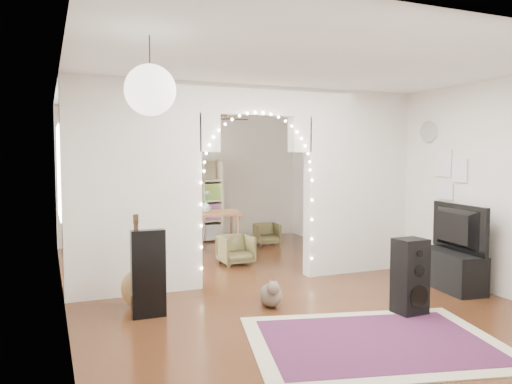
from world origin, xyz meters
name	(u,v)px	position (x,y,z in m)	size (l,w,h in m)	color
floor	(256,281)	(0.00, 0.00, 0.00)	(7.50, 7.50, 0.00)	black
ceiling	(256,86)	(0.00, 0.00, 2.70)	(5.00, 7.50, 0.02)	white
wall_back	(185,176)	(0.00, 3.75, 1.35)	(5.00, 0.02, 2.70)	silver
wall_front	(467,213)	(0.00, -3.75, 1.35)	(5.00, 0.02, 2.70)	silver
wall_left	(61,189)	(-2.50, 0.00, 1.35)	(0.02, 7.50, 2.70)	silver
wall_right	(402,181)	(2.50, 0.00, 1.35)	(0.02, 7.50, 2.70)	silver
divider_wall	(256,179)	(0.00, 0.00, 1.42)	(5.00, 0.20, 2.70)	silver
fairy_lights	(259,171)	(0.00, -0.13, 1.55)	(1.64, 0.04, 1.60)	#FFEABF
window	(60,172)	(-2.47, 1.80, 1.50)	(0.04, 1.20, 1.40)	white
wall_clock	(429,132)	(2.48, -0.60, 2.10)	(0.31, 0.31, 0.03)	white
picture_frames	(448,174)	(2.48, -1.00, 1.50)	(0.02, 0.50, 0.70)	white
paper_lantern	(150,90)	(-1.90, -2.40, 2.25)	(0.40, 0.40, 0.40)	white
ceiling_fan	(211,118)	(0.00, 2.00, 2.40)	(1.10, 1.10, 0.30)	#BB903E
area_rug	(375,341)	(0.13, -2.56, 0.01)	(2.33, 1.75, 0.02)	maroon
guitar_case	(148,274)	(-1.67, -1.00, 0.48)	(0.36, 0.12, 0.95)	black
acoustic_guitar	(137,273)	(-1.73, -0.55, 0.40)	(0.39, 0.25, 0.91)	#B88749
tabby_cat	(271,294)	(-0.30, -1.18, 0.15)	(0.32, 0.56, 0.37)	brown
floor_speaker	(410,277)	(1.00, -2.00, 0.42)	(0.34, 0.30, 0.84)	black
media_console	(451,270)	(2.20, -1.38, 0.25)	(0.40, 1.00, 0.50)	black
tv	(452,228)	(2.20, -1.38, 0.81)	(1.07, 0.14, 0.62)	black
bookcase	(182,201)	(-0.14, 3.50, 0.84)	(1.64, 0.42, 1.68)	beige
dining_table	(206,216)	(-0.04, 2.20, 0.68)	(1.31, 0.97, 0.76)	brown
flower_vase	(206,206)	(-0.04, 2.20, 0.85)	(0.18, 0.18, 0.19)	white
dining_chair_left	(236,250)	(0.13, 1.14, 0.24)	(0.51, 0.52, 0.47)	brown
dining_chair_right	(267,234)	(1.34, 2.61, 0.21)	(0.45, 0.47, 0.43)	brown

